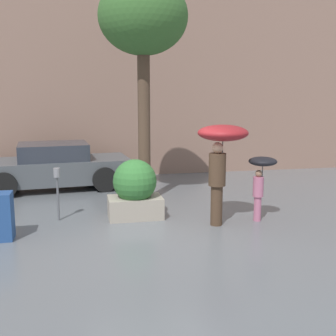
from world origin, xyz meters
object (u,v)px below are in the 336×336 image
(parked_car_near, at_px, (54,167))
(person_adult, at_px, (221,147))
(street_tree, at_px, (143,21))
(parking_meter, at_px, (57,183))
(planter_box, at_px, (135,189))
(person_child, at_px, (261,173))

(parked_car_near, bearing_deg, person_adult, -145.53)
(street_tree, bearing_deg, parked_car_near, 138.91)
(person_adult, xyz_separation_m, parking_meter, (-3.36, 0.96, -0.81))
(person_adult, height_order, street_tree, street_tree)
(parked_car_near, bearing_deg, planter_box, -156.51)
(planter_box, xyz_separation_m, person_adult, (1.69, -0.84, 1.01))
(street_tree, relative_size, parking_meter, 4.74)
(person_adult, height_order, parked_car_near, person_adult)
(parked_car_near, relative_size, street_tree, 0.81)
(person_child, distance_m, parked_car_near, 6.25)
(person_adult, xyz_separation_m, person_child, (0.93, 0.07, -0.59))
(planter_box, height_order, person_adult, person_adult)
(planter_box, distance_m, street_tree, 4.09)
(planter_box, bearing_deg, person_adult, -26.33)
(parked_car_near, bearing_deg, street_tree, -136.61)
(person_child, bearing_deg, parking_meter, 149.68)
(parking_meter, bearing_deg, planter_box, -4.21)
(person_child, height_order, parking_meter, person_child)
(planter_box, distance_m, parking_meter, 1.68)
(parked_car_near, bearing_deg, person_child, -138.52)
(parked_car_near, xyz_separation_m, street_tree, (2.36, -2.06, 3.83))
(planter_box, height_order, parked_car_near, parked_car_near)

